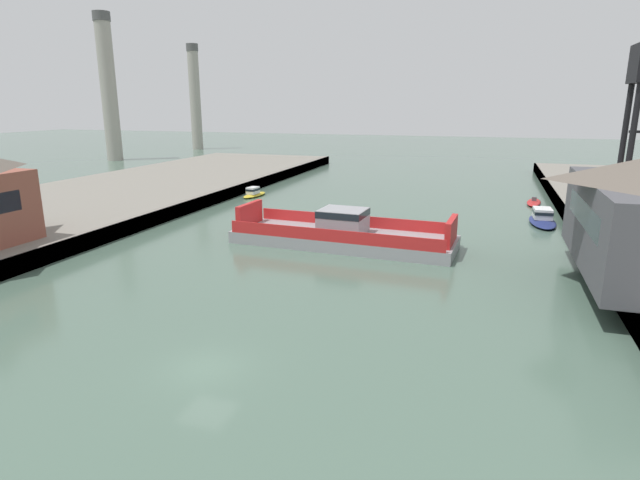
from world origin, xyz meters
name	(u,v)px	position (x,y,z in m)	size (l,w,h in m)	color
ground_plane	(206,368)	(0.00, 0.00, 0.00)	(400.00, 400.00, 0.00)	#4C6656
quay_left	(9,222)	(-34.98, 20.00, 0.76)	(28.00, 140.00, 1.53)	gray
chain_ferry	(343,234)	(0.24, 24.68, 1.05)	(20.98, 7.73, 3.41)	#939399
moored_boat_near_left	(534,202)	(18.71, 52.21, 0.23)	(2.36, 6.08, 0.93)	red
moored_boat_near_right	(254,193)	(-18.81, 45.94, 0.52)	(2.24, 5.46, 1.40)	yellow
moored_boat_mid_left	(542,218)	(18.76, 40.15, 0.62)	(2.98, 7.59, 1.65)	navy
smokestack_distant_a	(195,94)	(-68.53, 114.13, 15.52)	(3.26, 3.26, 29.02)	#9E998E
smokestack_distant_b	(108,84)	(-70.88, 81.17, 17.24)	(3.79, 3.79, 32.43)	#9E998E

